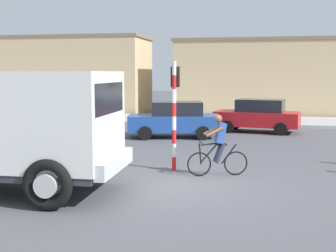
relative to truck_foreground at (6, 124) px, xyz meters
name	(u,v)px	position (x,y,z in m)	size (l,w,h in m)	color
ground_plane	(183,183)	(3.99, 1.68, -1.67)	(120.00, 120.00, 0.00)	#56565B
sidewalk_far	(225,120)	(3.99, 17.10, -1.59)	(80.00, 5.00, 0.16)	#ADADA8
truck_foreground	(6,124)	(0.00, 0.00, 0.00)	(5.48, 2.96, 2.90)	white
cyclist	(218,145)	(4.82, 2.74, -0.80)	(1.65, 0.70, 1.72)	black
traffic_light_pole	(175,100)	(3.48, 3.29, 0.40)	(0.24, 0.43, 3.20)	red
car_red_near	(258,115)	(5.90, 12.60, -0.85)	(4.23, 2.38, 1.60)	red
car_white_mid	(175,119)	(2.26, 10.03, -0.85)	(4.26, 2.45, 1.60)	#234C9E
building_corner_left	(71,74)	(-7.84, 22.39, 1.09)	(11.47, 5.15, 5.50)	#D1B284
building_mid_block	(261,77)	(6.06, 22.87, 0.90)	(11.64, 6.27, 5.12)	#D1B284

